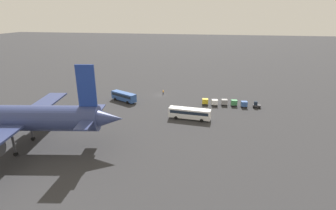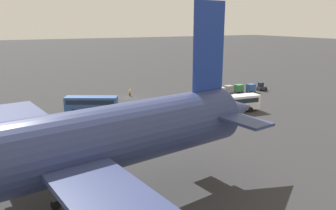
% 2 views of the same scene
% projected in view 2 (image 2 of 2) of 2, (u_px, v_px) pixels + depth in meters
% --- Properties ---
extents(ground_plane, '(600.00, 600.00, 0.00)m').
position_uv_depth(ground_plane, '(128.00, 97.00, 76.93)').
color(ground_plane, '#2D2D30').
extents(airplane, '(49.16, 41.86, 19.24)m').
position_uv_depth(airplane, '(45.00, 153.00, 25.43)').
color(airplane, navy).
rests_on(airplane, ground).
extents(shuttle_bus_near, '(10.08, 6.86, 3.18)m').
position_uv_depth(shuttle_bus_near, '(91.00, 103.00, 63.60)').
color(shuttle_bus_near, '#2D5199').
rests_on(shuttle_bus_near, ground).
extents(shuttle_bus_far, '(12.21, 3.74, 3.25)m').
position_uv_depth(shuttle_bus_far, '(231.00, 103.00, 63.68)').
color(shuttle_bus_far, white).
rests_on(shuttle_bus_far, ground).
extents(baggage_tug, '(2.48, 1.77, 2.10)m').
position_uv_depth(baggage_tug, '(261.00, 87.00, 84.66)').
color(baggage_tug, '#333338').
rests_on(baggage_tug, ground).
extents(worker_person, '(0.38, 0.38, 1.74)m').
position_uv_depth(worker_person, '(130.00, 92.00, 78.21)').
color(worker_person, '#1E1E2D').
rests_on(worker_person, ground).
extents(cargo_cart_blue, '(2.15, 1.87, 2.06)m').
position_uv_depth(cargo_cart_blue, '(251.00, 87.00, 82.50)').
color(cargo_cart_blue, '#38383D').
rests_on(cargo_cart_blue, ground).
extents(cargo_cart_green, '(2.15, 1.87, 2.06)m').
position_uv_depth(cargo_cart_green, '(239.00, 88.00, 81.84)').
color(cargo_cart_green, '#38383D').
rests_on(cargo_cart_green, ground).
extents(cargo_cart_grey, '(2.15, 1.87, 2.06)m').
position_uv_depth(cargo_cart_grey, '(228.00, 89.00, 80.51)').
color(cargo_cart_grey, '#38383D').
rests_on(cargo_cart_grey, ground).
extents(cargo_cart_white, '(2.15, 1.87, 2.06)m').
position_uv_depth(cargo_cart_white, '(220.00, 91.00, 78.38)').
color(cargo_cart_white, '#38383D').
rests_on(cargo_cart_white, ground).
extents(cargo_cart_yellow, '(2.15, 1.87, 2.06)m').
position_uv_depth(cargo_cart_yellow, '(208.00, 92.00, 77.36)').
color(cargo_cart_yellow, '#38383D').
rests_on(cargo_cart_yellow, ground).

